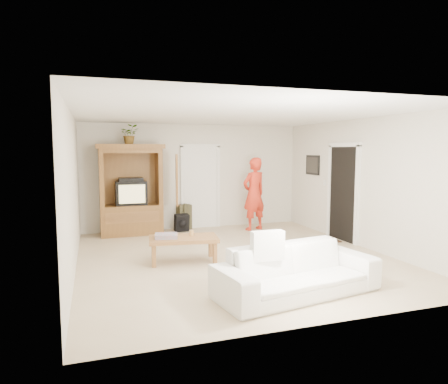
# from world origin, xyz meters

# --- Properties ---
(floor) EXTENTS (6.00, 6.00, 0.00)m
(floor) POSITION_xyz_m (0.00, 0.00, 0.00)
(floor) COLOR tan
(floor) RESTS_ON ground
(ceiling) EXTENTS (6.00, 6.00, 0.00)m
(ceiling) POSITION_xyz_m (0.00, 0.00, 2.60)
(ceiling) COLOR white
(ceiling) RESTS_ON floor
(wall_back) EXTENTS (5.50, 0.00, 5.50)m
(wall_back) POSITION_xyz_m (0.00, 3.00, 1.30)
(wall_back) COLOR silver
(wall_back) RESTS_ON floor
(wall_front) EXTENTS (5.50, 0.00, 5.50)m
(wall_front) POSITION_xyz_m (0.00, -3.00, 1.30)
(wall_front) COLOR silver
(wall_front) RESTS_ON floor
(wall_left) EXTENTS (0.00, 6.00, 6.00)m
(wall_left) POSITION_xyz_m (-2.75, 0.00, 1.30)
(wall_left) COLOR silver
(wall_left) RESTS_ON floor
(wall_right) EXTENTS (0.00, 6.00, 6.00)m
(wall_right) POSITION_xyz_m (2.75, 0.00, 1.30)
(wall_right) COLOR silver
(wall_right) RESTS_ON floor
(armoire) EXTENTS (1.82, 1.14, 2.10)m
(armoire) POSITION_xyz_m (-1.58, 2.66, 0.91)
(armoire) COLOR brown
(armoire) RESTS_ON floor
(door_back) EXTENTS (0.85, 0.05, 2.04)m
(door_back) POSITION_xyz_m (0.15, 2.97, 1.02)
(door_back) COLOR white
(door_back) RESTS_ON floor
(doorway_right) EXTENTS (0.05, 0.90, 2.04)m
(doorway_right) POSITION_xyz_m (2.73, 0.60, 1.02)
(doorway_right) COLOR black
(doorway_right) RESTS_ON floor
(framed_picture) EXTENTS (0.03, 0.60, 0.48)m
(framed_picture) POSITION_xyz_m (2.73, 1.90, 1.60)
(framed_picture) COLOR black
(framed_picture) RESTS_ON wall_right
(doormat) EXTENTS (0.60, 0.40, 0.02)m
(doormat) POSITION_xyz_m (2.30, 0.60, 0.01)
(doormat) COLOR #382316
(doormat) RESTS_ON floor
(plant) EXTENTS (0.42, 0.37, 0.44)m
(plant) POSITION_xyz_m (-1.60, 2.63, 2.32)
(plant) COLOR #4C7238
(plant) RESTS_ON armoire
(man) EXTENTS (0.75, 0.61, 1.79)m
(man) POSITION_xyz_m (1.32, 2.26, 0.89)
(man) COLOR red
(man) RESTS_ON floor
(sofa) EXTENTS (2.40, 1.26, 0.67)m
(sofa) POSITION_xyz_m (0.17, -2.05, 0.33)
(sofa) COLOR white
(sofa) RESTS_ON floor
(coffee_table) EXTENTS (1.26, 0.80, 0.44)m
(coffee_table) POSITION_xyz_m (-0.95, 0.00, 0.39)
(coffee_table) COLOR olive
(coffee_table) RESTS_ON floor
(towel) EXTENTS (0.42, 0.34, 0.08)m
(towel) POSITION_xyz_m (-1.26, 0.00, 0.48)
(towel) COLOR #D5474B
(towel) RESTS_ON coffee_table
(candle) EXTENTS (0.08, 0.08, 0.10)m
(candle) POSITION_xyz_m (-0.79, 0.06, 0.49)
(candle) COLOR tan
(candle) RESTS_ON coffee_table
(backpack_black) EXTENTS (0.35, 0.23, 0.41)m
(backpack_black) POSITION_xyz_m (-0.42, 2.59, 0.21)
(backpack_black) COLOR black
(backpack_black) RESTS_ON floor
(backpack_olive) EXTENTS (0.37, 0.30, 0.62)m
(backpack_olive) POSITION_xyz_m (-0.31, 2.85, 0.31)
(backpack_olive) COLOR #47442B
(backpack_olive) RESTS_ON floor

